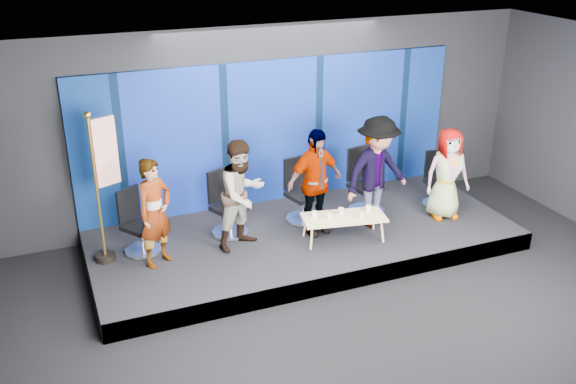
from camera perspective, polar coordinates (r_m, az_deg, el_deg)
name	(u,v)px	position (r m, az deg, el deg)	size (l,w,h in m)	color
ground	(376,328)	(9.01, 7.86, -11.86)	(10.00, 10.00, 0.00)	black
room_walls	(387,161)	(7.88, 8.82, 2.76)	(10.02, 8.02, 3.51)	black
riser	(304,239)	(10.84, 1.42, -4.21)	(7.00, 3.00, 0.30)	black
backdrop	(273,132)	(11.52, -1.37, 5.32)	(7.00, 0.08, 2.60)	#06224D
chair_a	(139,232)	(10.26, -13.10, -3.47)	(0.81, 0.81, 1.04)	silver
panelist_a	(155,213)	(9.65, -11.74, -1.80)	(0.61, 0.40, 1.68)	black
chair_b	(227,213)	(10.60, -5.41, -1.92)	(0.81, 0.81, 1.09)	silver
panelist_b	(242,194)	(9.98, -4.09, -0.21)	(0.86, 0.67, 1.77)	black
chair_c	(301,200)	(11.03, 1.21, -0.74)	(0.75, 0.75, 1.11)	silver
panelist_c	(315,182)	(10.40, 2.39, 0.89)	(1.05, 0.44, 1.79)	black
chair_d	(365,192)	(11.38, 6.84, 0.02)	(0.79, 0.79, 1.18)	silver
panelist_d	(377,172)	(10.73, 7.91, 1.76)	(1.24, 0.71, 1.91)	black
chair_e	(438,188)	(11.94, 13.15, 0.36)	(0.64, 0.64, 0.99)	silver
panelist_e	(447,174)	(11.31, 13.96, 1.60)	(0.79, 0.51, 1.61)	black
coffee_table	(344,218)	(10.39, 4.98, -2.33)	(1.42, 0.80, 0.41)	tan
mug_a	(314,214)	(10.30, 2.36, -1.98)	(0.08, 0.08, 0.10)	silver
mug_b	(329,216)	(10.25, 3.69, -2.15)	(0.08, 0.08, 0.10)	silver
mug_c	(341,211)	(10.42, 4.73, -1.70)	(0.09, 0.09, 0.11)	silver
mug_d	(361,215)	(10.35, 6.54, -2.04)	(0.07, 0.07, 0.08)	silver
mug_e	(368,208)	(10.57, 7.16, -1.45)	(0.09, 0.09, 0.11)	silver
flag_stand	(104,183)	(9.81, -16.06, 0.79)	(0.53, 0.32, 2.36)	black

